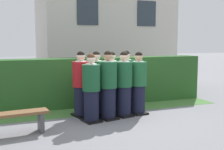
# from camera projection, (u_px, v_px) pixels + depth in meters

# --- Properties ---
(ground_plane) EXTENTS (60.00, 60.00, 0.00)m
(ground_plane) POSITION_uv_depth(u_px,v_px,m) (116.00, 117.00, 7.46)
(ground_plane) COLOR slate
(student_front_row_0) EXTENTS (0.46, 0.55, 1.64)m
(student_front_row_0) POSITION_uv_depth(u_px,v_px,m) (91.00, 90.00, 6.96)
(student_front_row_0) COLOR black
(student_front_row_0) RESTS_ON ground
(student_front_row_1) EXTENTS (0.49, 0.58, 1.70)m
(student_front_row_1) POSITION_uv_depth(u_px,v_px,m) (108.00, 87.00, 7.22)
(student_front_row_1) COLOR black
(student_front_row_1) RESTS_ON ground
(student_front_row_2) EXTENTS (0.48, 0.55, 1.67)m
(student_front_row_2) POSITION_uv_depth(u_px,v_px,m) (124.00, 85.00, 7.49)
(student_front_row_2) COLOR black
(student_front_row_2) RESTS_ON ground
(student_front_row_3) EXTENTS (0.44, 0.54, 1.65)m
(student_front_row_3) POSITION_uv_depth(u_px,v_px,m) (138.00, 84.00, 7.72)
(student_front_row_3) COLOR black
(student_front_row_3) RESTS_ON ground
(student_in_red_blazer) EXTENTS (0.49, 0.57, 1.68)m
(student_in_red_blazer) POSITION_uv_depth(u_px,v_px,m) (81.00, 86.00, 7.47)
(student_in_red_blazer) COLOR black
(student_in_red_blazer) RESTS_ON ground
(student_rear_row_1) EXTENTS (0.44, 0.55, 1.67)m
(student_rear_row_1) POSITION_uv_depth(u_px,v_px,m) (97.00, 84.00, 7.74)
(student_rear_row_1) COLOR black
(student_rear_row_1) RESTS_ON ground
(student_rear_row_2) EXTENTS (0.45, 0.53, 1.65)m
(student_rear_row_2) POSITION_uv_depth(u_px,v_px,m) (112.00, 83.00, 7.98)
(student_rear_row_2) COLOR black
(student_rear_row_2) RESTS_ON ground
(student_rear_row_3) EXTENTS (0.49, 0.57, 1.67)m
(student_rear_row_3) POSITION_uv_depth(u_px,v_px,m) (126.00, 81.00, 8.23)
(student_rear_row_3) COLOR black
(student_rear_row_3) RESTS_ON ground
(hedge) EXTENTS (7.00, 0.70, 1.43)m
(hedge) POSITION_uv_depth(u_px,v_px,m) (96.00, 81.00, 8.90)
(hedge) COLOR #285623
(hedge) RESTS_ON ground
(school_building_main) EXTENTS (6.40, 3.88, 6.84)m
(school_building_main) POSITION_uv_depth(u_px,v_px,m) (104.00, 8.00, 14.09)
(school_building_main) COLOR beige
(school_building_main) RESTS_ON ground
(wooden_bench) EXTENTS (1.43, 0.49, 0.48)m
(wooden_bench) POSITION_uv_depth(u_px,v_px,m) (14.00, 119.00, 6.00)
(wooden_bench) COLOR brown
(wooden_bench) RESTS_ON ground
(lawn_strip) EXTENTS (7.00, 0.90, 0.01)m
(lawn_strip) POSITION_uv_depth(u_px,v_px,m) (105.00, 110.00, 8.24)
(lawn_strip) COLOR #477A38
(lawn_strip) RESTS_ON ground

